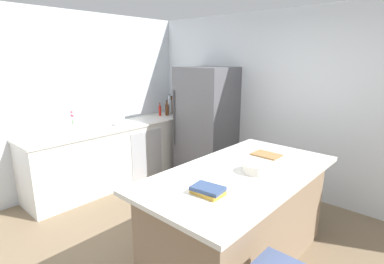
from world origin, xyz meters
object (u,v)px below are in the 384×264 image
object	(u,v)px
sink_faucet	(96,118)
hot_sauce_bottle	(160,111)
refrigerator	(206,123)
syrup_bottle	(167,109)
paper_towel_roll	(115,117)
cutting_board	(266,155)
cookbook_stack	(208,190)
mixing_bowl	(257,168)
kitchen_island	(239,217)
whiskey_bottle	(172,107)
soda_bottle	(169,107)
flower_vase	(73,127)

from	to	relation	value
sink_faucet	hot_sauce_bottle	size ratio (longest dim) A/B	1.28
refrigerator	syrup_bottle	distance (m)	0.90
paper_towel_roll	cutting_board	bearing A→B (deg)	4.96
syrup_bottle	cookbook_stack	world-z (taller)	syrup_bottle
mixing_bowl	kitchen_island	bearing A→B (deg)	-147.33
kitchen_island	mixing_bowl	size ratio (longest dim) A/B	7.75
kitchen_island	mixing_bowl	bearing A→B (deg)	32.67
whiskey_bottle	cookbook_stack	size ratio (longest dim) A/B	1.27
soda_bottle	hot_sauce_bottle	distance (m)	0.21
kitchen_island	sink_faucet	distance (m)	2.63
refrigerator	mixing_bowl	size ratio (longest dim) A/B	6.90
paper_towel_roll	cutting_board	size ratio (longest dim) A/B	1.09
cookbook_stack	cutting_board	distance (m)	1.13
whiskey_bottle	mixing_bowl	bearing A→B (deg)	-29.55
whiskey_bottle	soda_bottle	bearing A→B (deg)	-69.57
syrup_bottle	soda_bottle	bearing A→B (deg)	106.35
soda_bottle	mixing_bowl	xyz separation A→B (m)	(2.66, -1.44, -0.09)
paper_towel_roll	cutting_board	distance (m)	2.49
sink_faucet	soda_bottle	distance (m)	1.48
syrup_bottle	cookbook_stack	bearing A→B (deg)	-37.66
sink_faucet	syrup_bottle	world-z (taller)	sink_faucet
kitchen_island	flower_vase	size ratio (longest dim) A/B	6.43
refrigerator	paper_towel_roll	size ratio (longest dim) A/B	5.79
whiskey_bottle	cookbook_stack	distance (m)	3.41
syrup_bottle	cookbook_stack	xyz separation A→B (m)	(2.58, -1.99, -0.07)
kitchen_island	whiskey_bottle	size ratio (longest dim) A/B	6.17
whiskey_bottle	soda_bottle	size ratio (longest dim) A/B	0.90
syrup_bottle	cutting_board	world-z (taller)	syrup_bottle
refrigerator	cookbook_stack	size ratio (longest dim) A/B	6.95
flower_vase	cutting_board	world-z (taller)	flower_vase
paper_towel_roll	mixing_bowl	bearing A→B (deg)	-5.84
refrigerator	kitchen_island	bearing A→B (deg)	-41.98
mixing_bowl	cookbook_stack	bearing A→B (deg)	-94.76
paper_towel_roll	mixing_bowl	size ratio (longest dim) A/B	1.19
sink_faucet	syrup_bottle	bearing A→B (deg)	87.98
hot_sauce_bottle	refrigerator	bearing A→B (deg)	8.23
soda_bottle	cookbook_stack	world-z (taller)	soda_bottle
refrigerator	syrup_bottle	xyz separation A→B (m)	(-0.89, -0.03, 0.13)
paper_towel_roll	cutting_board	xyz separation A→B (m)	(2.48, 0.22, -0.11)
whiskey_bottle	mixing_bowl	xyz separation A→B (m)	(2.69, -1.52, -0.07)
kitchen_island	mixing_bowl	world-z (taller)	mixing_bowl
paper_towel_roll	flower_vase	bearing A→B (deg)	-90.33
soda_bottle	cookbook_stack	xyz separation A→B (m)	(2.60, -2.08, -0.10)
sink_faucet	cutting_board	distance (m)	2.57
soda_bottle	syrup_bottle	distance (m)	0.10
kitchen_island	refrigerator	distance (m)	2.22
refrigerator	flower_vase	xyz separation A→B (m)	(-0.91, -1.80, 0.11)
cookbook_stack	cutting_board	xyz separation A→B (m)	(-0.11, 1.13, -0.02)
refrigerator	sink_faucet	distance (m)	1.71
refrigerator	flower_vase	bearing A→B (deg)	-116.85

